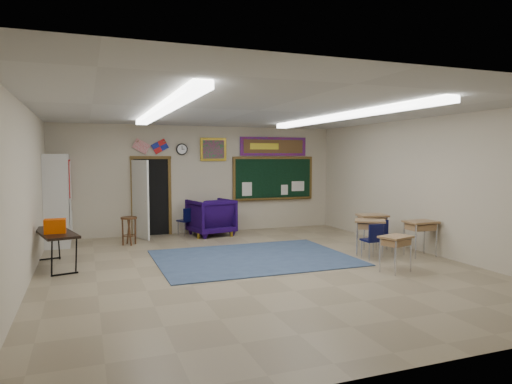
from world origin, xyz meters
name	(u,v)px	position (x,y,z in m)	size (l,w,h in m)	color
floor	(258,267)	(0.00, 0.00, 0.00)	(9.00, 9.00, 0.00)	gray
back_wall	(201,180)	(0.00, 4.50, 1.50)	(8.00, 0.04, 3.00)	#B6AB94
front_wall	(420,220)	(0.00, -4.50, 1.50)	(8.00, 0.04, 3.00)	#B6AB94
left_wall	(24,196)	(-4.00, 0.00, 1.50)	(0.04, 9.00, 3.00)	#B6AB94
right_wall	(427,186)	(4.00, 0.00, 1.50)	(0.04, 9.00, 3.00)	#B6AB94
ceiling	(258,111)	(0.00, 0.00, 3.00)	(8.00, 9.00, 0.04)	beige
area_rug	(253,258)	(0.20, 0.80, 0.01)	(4.00, 3.00, 0.02)	#384D6B
fluorescent_strips	(258,114)	(0.00, 0.00, 2.94)	(3.86, 6.00, 0.10)	white
doorway	(148,197)	(-1.50, 4.35, 1.06)	(1.10, 0.89, 2.16)	black
chalkboard	(273,180)	(2.20, 4.46, 1.46)	(2.55, 0.14, 1.30)	brown
bulletin_board	(274,146)	(2.20, 4.47, 2.45)	(2.10, 0.05, 0.55)	#AF0F1D
framed_art_print	(213,149)	(0.35, 4.47, 2.35)	(0.75, 0.05, 0.65)	olive
wall_clock	(182,149)	(-0.55, 4.47, 2.35)	(0.32, 0.05, 0.32)	black
wall_flags	(151,144)	(-1.40, 4.44, 2.48)	(1.16, 0.06, 0.70)	red
storage_cabinet	(58,200)	(-3.71, 3.85, 1.10)	(0.59, 1.25, 2.20)	beige
wingback_armchair	(211,217)	(0.12, 3.92, 0.50)	(1.07, 1.10, 1.00)	#150537
student_chair_reading	(185,221)	(-0.54, 4.15, 0.38)	(0.38, 0.38, 0.76)	black
student_chair_desk_a	(371,241)	(2.49, -0.14, 0.38)	(0.38, 0.38, 0.75)	black
student_chair_desk_b	(384,236)	(3.21, 0.41, 0.35)	(0.35, 0.35, 0.70)	black
student_desk_front_left	(370,235)	(2.69, 0.22, 0.43)	(0.80, 0.75, 0.77)	#A27A4B
student_desk_front_right	(372,229)	(3.20, 0.86, 0.44)	(0.74, 0.61, 0.79)	#A27A4B
student_desk_back_left	(396,252)	(2.25, -1.23, 0.38)	(0.66, 0.57, 0.68)	#A27A4B
student_desk_back_right	(420,237)	(3.62, -0.29, 0.43)	(0.65, 0.50, 0.77)	#A27A4B
folding_table	(55,247)	(-3.65, 1.41, 0.38)	(0.96, 1.78, 0.96)	black
wooden_stool	(129,230)	(-2.11, 3.25, 0.35)	(0.39, 0.39, 0.68)	#543319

